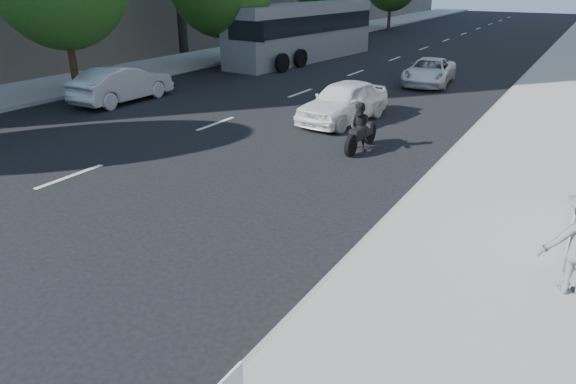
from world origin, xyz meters
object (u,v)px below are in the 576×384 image
Objects in this scene: white_sedan_near at (343,101)px; motorcycle at (360,129)px; white_sedan_mid at (122,84)px; white_sedan_far at (429,72)px; bus at (303,32)px.

motorcycle is at bearing -49.95° from white_sedan_near.
white_sedan_mid is 13.97m from white_sedan_far.
white_sedan_mid is 2.16× the size of motorcycle.
white_sedan_mid reaches higher than motorcycle.
white_sedan_near is 9.25m from white_sedan_mid.
white_sedan_mid is at bearing -139.85° from white_sedan_far.
bus is at bearing 125.35° from motorcycle.
motorcycle reaches higher than white_sedan_far.
bus reaches higher than motorcycle.
white_sedan_near is 8.36m from white_sedan_far.
bus is at bearing 151.20° from white_sedan_far.
white_sedan_mid reaches higher than white_sedan_far.
white_sedan_far is 2.11× the size of motorcycle.
white_sedan_near reaches higher than motorcycle.
white_sedan_mid is at bearing -87.03° from bus.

